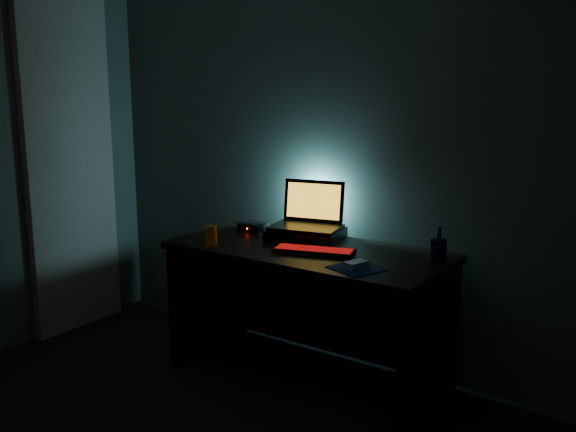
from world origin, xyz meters
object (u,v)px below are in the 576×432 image
(keyboard, at_px, (314,251))
(pen_cup, at_px, (438,251))
(router, at_px, (253,227))
(juice_glass, at_px, (211,236))
(mouse, at_px, (356,265))
(laptop, at_px, (309,217))

(keyboard, height_order, pen_cup, pen_cup)
(pen_cup, distance_m, router, 1.16)
(juice_glass, bearing_deg, keyboard, 18.83)
(mouse, xyz_separation_m, juice_glass, (-0.86, -0.06, 0.03))
(router, bearing_deg, keyboard, -21.41)
(laptop, height_order, router, laptop)
(laptop, relative_size, keyboard, 0.98)
(router, bearing_deg, pen_cup, -1.15)
(keyboard, bearing_deg, pen_cup, 1.65)
(laptop, distance_m, router, 0.37)
(laptop, xyz_separation_m, juice_glass, (-0.33, -0.46, -0.07))
(laptop, distance_m, juice_glass, 0.57)
(laptop, distance_m, pen_cup, 0.81)
(pen_cup, bearing_deg, juice_glass, -161.26)
(router, bearing_deg, mouse, -21.65)
(laptop, bearing_deg, juice_glass, -137.77)
(laptop, height_order, keyboard, laptop)
(mouse, distance_m, juice_glass, 0.86)
(laptop, bearing_deg, mouse, -50.14)
(laptop, xyz_separation_m, keyboard, (0.21, -0.28, -0.11))
(mouse, bearing_deg, pen_cup, 68.97)
(juice_glass, xyz_separation_m, router, (-0.03, 0.41, -0.03))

